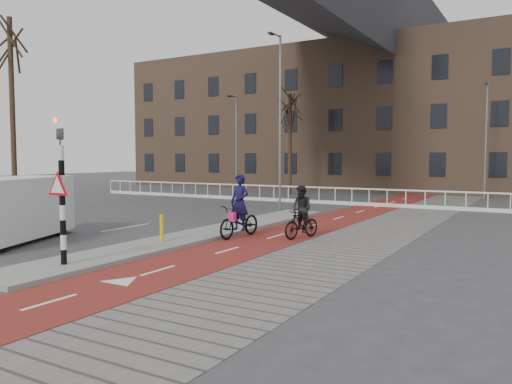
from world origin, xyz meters
The scene contains 16 objects.
ground centered at (0.00, 0.00, 0.00)m, with size 120.00×120.00×0.00m, color #38383A.
bike_lane centered at (1.50, 10.00, 0.01)m, with size 2.50×60.00×0.01m, color maroon.
sidewalk centered at (4.30, 10.00, 0.01)m, with size 3.00×60.00×0.01m, color slate.
curb_island centered at (-0.70, 4.00, 0.06)m, with size 1.80×16.00×0.12m, color gray.
traffic_signal centered at (-0.60, -2.02, 1.99)m, with size 0.80×0.80×3.68m.
bollard centered at (-0.79, 1.78, 0.54)m, with size 0.12×0.12×0.83m, color #DDC10C.
cyclist_near centered at (0.55, 4.19, 0.73)m, with size 0.89×2.12×2.13m.
cyclist_far centered at (2.45, 5.05, 0.74)m, with size 0.91×1.68×1.76m.
van centered at (-5.24, -0.38, 1.08)m, with size 3.57×5.15×2.06m.
railing centered at (-5.00, 17.00, 0.31)m, with size 28.00×0.10×0.99m.
townhouse_row centered at (-3.00, 32.00, 7.81)m, with size 46.00×10.00×15.90m.
tree_left centered at (-12.82, 5.00, 4.68)m, with size 0.25×0.25×9.35m, color #2F2215.
tree_mid centered at (-6.80, 22.84, 3.65)m, with size 0.28×0.28×7.30m, color #2F2215.
streetlight_near centered at (-2.38, 12.76, 4.43)m, with size 0.12×0.12×8.86m, color slate.
streetlight_left centered at (-10.16, 20.86, 3.59)m, with size 0.12×0.12×7.18m, color slate.
streetlight_right centered at (6.16, 23.91, 3.62)m, with size 0.12×0.12×7.25m, color slate.
Camera 1 is at (9.43, -9.97, 2.71)m, focal length 35.00 mm.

